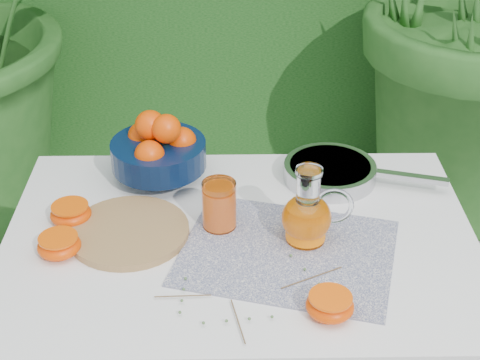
{
  "coord_description": "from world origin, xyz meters",
  "views": [
    {
      "loc": [
        -0.07,
        -1.29,
        1.67
      ],
      "look_at": [
        -0.05,
        -0.02,
        0.88
      ],
      "focal_mm": 55.0,
      "sensor_mm": 36.0,
      "label": 1
    }
  ],
  "objects_px": {
    "white_table": "(240,267)",
    "saute_pan": "(331,171)",
    "juice_pitcher": "(308,216)",
    "fruit_bowl": "(159,148)",
    "cutting_board": "(129,232)"
  },
  "relations": [
    {
      "from": "cutting_board",
      "to": "juice_pitcher",
      "type": "bearing_deg",
      "value": -4.0
    },
    {
      "from": "white_table",
      "to": "juice_pitcher",
      "type": "relative_size",
      "value": 5.83
    },
    {
      "from": "juice_pitcher",
      "to": "fruit_bowl",
      "type": "bearing_deg",
      "value": 141.72
    },
    {
      "from": "saute_pan",
      "to": "cutting_board",
      "type": "bearing_deg",
      "value": -154.54
    },
    {
      "from": "fruit_bowl",
      "to": "juice_pitcher",
      "type": "bearing_deg",
      "value": -38.28
    },
    {
      "from": "white_table",
      "to": "fruit_bowl",
      "type": "bearing_deg",
      "value": 127.5
    },
    {
      "from": "fruit_bowl",
      "to": "saute_pan",
      "type": "xyz_separation_m",
      "value": [
        0.41,
        -0.01,
        -0.06
      ]
    },
    {
      "from": "white_table",
      "to": "cutting_board",
      "type": "relative_size",
      "value": 3.92
    },
    {
      "from": "fruit_bowl",
      "to": "white_table",
      "type": "bearing_deg",
      "value": -52.5
    },
    {
      "from": "white_table",
      "to": "saute_pan",
      "type": "xyz_separation_m",
      "value": [
        0.22,
        0.23,
        0.1
      ]
    },
    {
      "from": "white_table",
      "to": "cutting_board",
      "type": "bearing_deg",
      "value": 177.0
    },
    {
      "from": "white_table",
      "to": "juice_pitcher",
      "type": "xyz_separation_m",
      "value": [
        0.14,
        -0.01,
        0.14
      ]
    },
    {
      "from": "juice_pitcher",
      "to": "cutting_board",
      "type": "bearing_deg",
      "value": 176.0
    },
    {
      "from": "white_table",
      "to": "saute_pan",
      "type": "relative_size",
      "value": 2.5
    },
    {
      "from": "cutting_board",
      "to": "fruit_bowl",
      "type": "distance_m",
      "value": 0.25
    }
  ]
}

